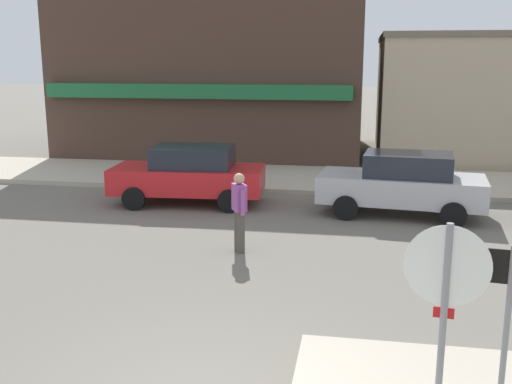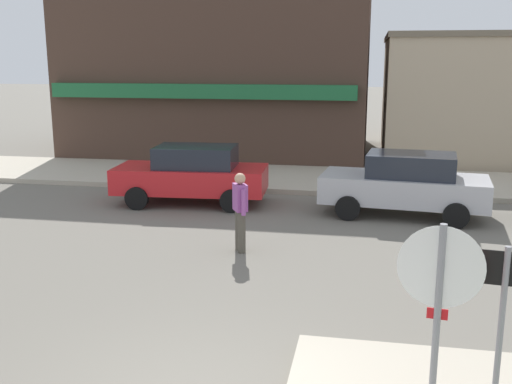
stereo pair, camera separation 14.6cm
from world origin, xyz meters
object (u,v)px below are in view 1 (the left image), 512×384
stop_sign (445,301)px  parked_car_nearest (189,174)px  pedestrian_crossing_near (239,210)px  one_way_sign (507,322)px  parked_car_second (403,183)px

stop_sign → parked_car_nearest: stop_sign is taller
parked_car_nearest → pedestrian_crossing_near: size_ratio=2.55×
one_way_sign → parked_car_nearest: one_way_sign is taller
one_way_sign → pedestrian_crossing_near: (-3.79, 5.63, -0.46)m
one_way_sign → parked_car_nearest: size_ratio=0.51×
stop_sign → pedestrian_crossing_near: stop_sign is taller
parked_car_nearest → pedestrian_crossing_near: bearing=-60.6°
stop_sign → parked_car_second: 9.23m
parked_car_nearest → one_way_sign: bearing=-57.8°
parked_car_nearest → parked_car_second: same height
stop_sign → parked_car_nearest: 10.87m
one_way_sign → parked_car_second: bearing=92.5°
one_way_sign → pedestrian_crossing_near: 6.80m
stop_sign → one_way_sign: bearing=3.6°
parked_car_second → pedestrian_crossing_near: (-3.39, -3.54, 0.06)m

